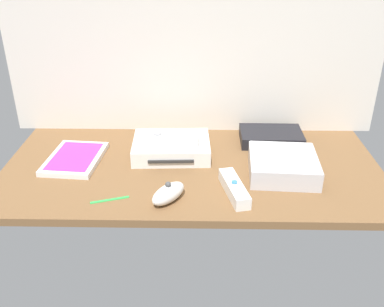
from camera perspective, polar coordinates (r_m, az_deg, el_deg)
ground_plane at (r=115.33cm, az=-0.00°, el=-2.20°), size 100.00×48.00×2.00cm
back_wall at (r=127.11cm, az=0.22°, el=16.54°), size 110.00×1.20×64.00cm
game_console at (r=120.21cm, az=-2.73°, el=0.80°), size 21.68×17.21×4.40cm
mini_computer at (r=112.69cm, az=11.90°, el=-1.49°), size 18.04×18.04×5.30cm
game_case at (r=121.62cm, az=-15.17°, el=-0.63°), size 15.17×20.09×1.56cm
network_router at (r=129.67cm, az=10.37°, el=2.19°), size 18.08×12.49×3.40cm
remote_wand at (r=103.28cm, az=5.57°, el=-4.59°), size 6.90×15.23×3.40cm
remote_nunchuk at (r=100.12cm, az=-3.14°, el=-5.26°), size 9.56×10.62×5.10cm
remote_classic_pad at (r=118.26cm, az=-2.67°, el=2.06°), size 14.49×8.17×2.40cm
stylus_pen at (r=102.88cm, az=-10.80°, el=-5.90°), size 8.77×3.48×0.70cm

